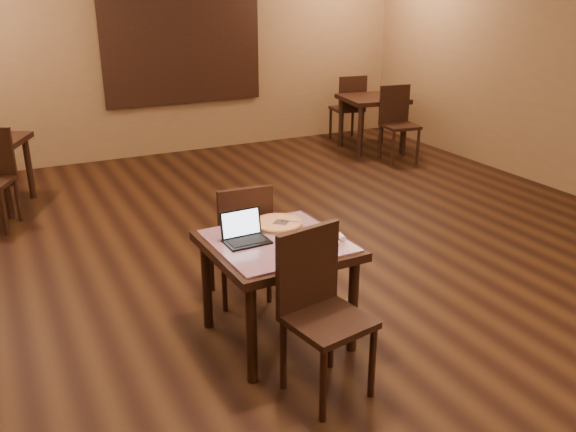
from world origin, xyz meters
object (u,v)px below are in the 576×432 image
other_table_a_chair_near (397,119)px  other_table_a_chair_far (349,105)px  chair_main_near (319,303)px  tiled_table (277,254)px  laptop (244,233)px  other_table_a (372,106)px  chair_main_far (242,237)px  pizza_pan (278,225)px

other_table_a_chair_near → other_table_a_chair_far: (-0.03, 1.23, 0.00)m
chair_main_near → tiled_table: bearing=78.6°
chair_main_near → laptop: chair_main_near is taller
tiled_table → other_table_a: bearing=47.4°
chair_main_near → other_table_a_chair_near: bearing=39.0°
chair_main_far → other_table_a: 5.02m
chair_main_far → other_table_a_chair_near: bearing=-136.6°
other_table_a → other_table_a_chair_near: (0.01, -0.61, -0.08)m
chair_main_near → other_table_a_chair_near: size_ratio=0.99×
laptop → pizza_pan: laptop is taller
other_table_a_chair_far → pizza_pan: bearing=60.8°
chair_main_near → other_table_a_chair_far: other_table_a_chair_far is taller
chair_main_far → chair_main_near: bearing=94.1°
chair_main_near → other_table_a: chair_main_near is taller
tiled_table → chair_main_far: 0.62m
tiled_table → other_table_a: other_table_a is taller
chair_main_near → pizza_pan: bearing=71.1°
other_table_a_chair_near → other_table_a_chair_far: bearing=99.5°
tiled_table → laptop: 0.27m
tiled_table → laptop: (-0.20, 0.10, 0.16)m
other_table_a_chair_near → other_table_a_chair_far: 1.23m
pizza_pan → chair_main_far: bearing=108.7°
chair_main_near → other_table_a: bearing=43.0°
tiled_table → other_table_a_chair_far: size_ratio=0.90×
tiled_table → other_table_a_chair_far: other_table_a_chair_far is taller
tiled_table → other_table_a_chair_near: 5.02m
laptop → other_table_a_chair_far: 5.98m
chair_main_near → other_table_a: size_ratio=1.06×
other_table_a_chair_far → laptop: bearing=59.2°
pizza_pan → other_table_a_chair_near: (3.47, 3.27, -0.17)m
tiled_table → other_table_a: 5.46m
tiled_table → chair_main_near: 0.61m
laptop → other_table_a_chair_far: other_table_a_chair_far is taller
chair_main_near → pizza_pan: (0.14, 0.85, 0.18)m
chair_main_far → other_table_a_chair_near: size_ratio=0.94×
chair_main_near → other_table_a: (3.59, 4.74, 0.09)m
chair_main_far → other_table_a_chair_near: 4.62m
chair_main_far → other_table_a_chair_far: size_ratio=0.94×
other_table_a → tiled_table: bearing=-122.7°
laptop → other_table_a_chair_near: (3.79, 3.42, -0.22)m
other_table_a → chair_main_far: bearing=-127.3°
chair_main_near → other_table_a_chair_far: 6.44m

